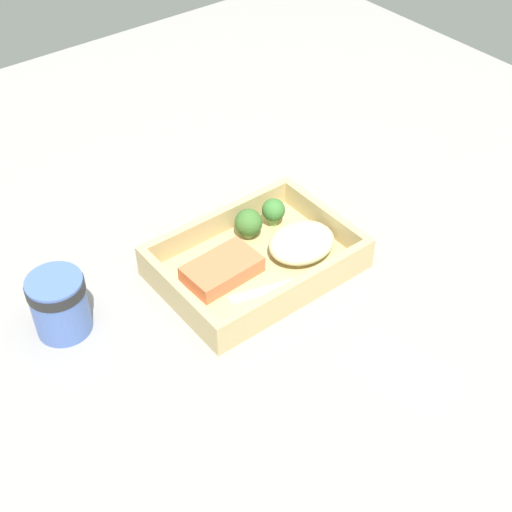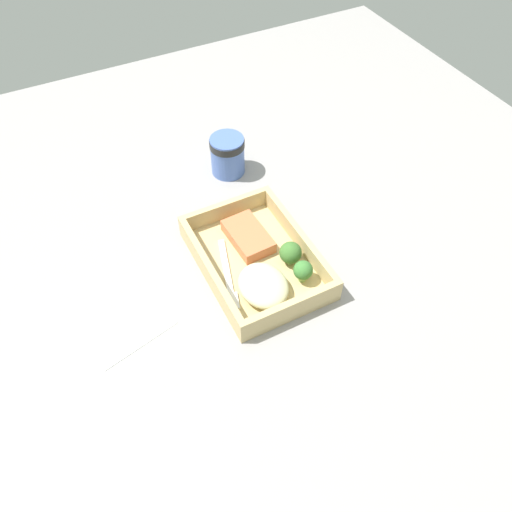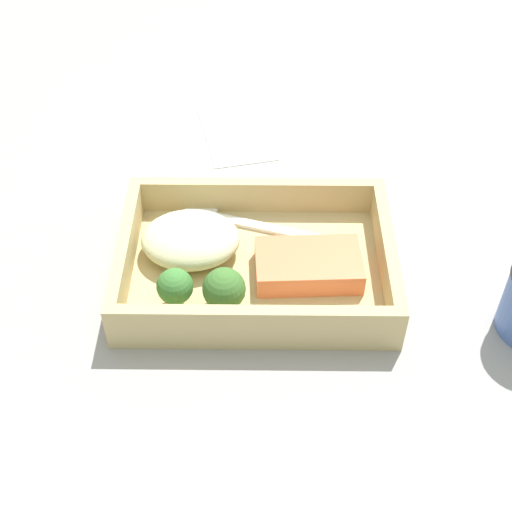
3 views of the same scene
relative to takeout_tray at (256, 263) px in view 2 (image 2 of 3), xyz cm
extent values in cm
cube|color=gray|center=(0.00, 0.00, -1.60)|extent=(160.00, 160.00, 2.00)
cube|color=tan|center=(0.00, 0.00, 0.00)|extent=(27.04, 19.19, 1.20)
cube|color=tan|center=(0.00, -8.99, 2.46)|extent=(27.04, 1.20, 3.72)
cube|color=tan|center=(0.00, 8.99, 2.46)|extent=(27.04, 1.20, 3.72)
cube|color=tan|center=(-12.92, 0.00, 2.46)|extent=(1.20, 16.79, 3.72)
cube|color=tan|center=(12.92, 0.00, 2.46)|extent=(1.20, 16.79, 3.72)
cube|color=#E07045|center=(-5.16, 0.97, 1.81)|extent=(10.65, 6.76, 2.41)
ellipsoid|color=beige|center=(6.63, -2.00, 2.41)|extent=(10.02, 8.38, 3.61)
cylinder|color=#87AF5E|center=(7.47, 5.34, 1.49)|extent=(1.31, 1.31, 1.79)
sphere|color=#3D7834|center=(7.47, 5.34, 3.33)|extent=(3.45, 3.45, 3.45)
cylinder|color=#7C9B52|center=(2.90, 5.45, 1.32)|extent=(1.55, 1.55, 1.43)
sphere|color=#3E6D2D|center=(2.90, 5.45, 3.15)|extent=(4.07, 4.07, 4.07)
cube|color=white|center=(-1.41, -5.44, 0.82)|extent=(12.19, 4.62, 0.44)
cube|color=white|center=(6.16, -7.71, 0.82)|extent=(3.89, 3.09, 0.44)
cylinder|color=#4B69B4|center=(-26.33, 6.68, 3.66)|extent=(7.15, 7.15, 8.51)
cylinder|color=black|center=(-26.33, 6.68, 6.75)|extent=(7.36, 7.36, 1.53)
cube|color=white|center=(2.82, -25.15, -0.48)|extent=(10.86, 15.34, 0.24)
camera|label=1|loc=(-45.50, -58.10, 68.35)|focal=50.00mm
camera|label=2|loc=(51.24, -26.17, 71.07)|focal=35.00mm
camera|label=3|loc=(-0.53, 50.23, 51.65)|focal=50.00mm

